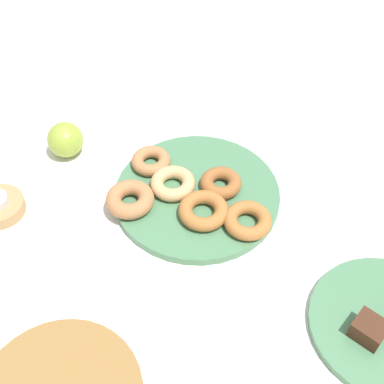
# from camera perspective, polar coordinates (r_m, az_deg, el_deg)

# --- Properties ---
(ground_plane) EXTENTS (2.40, 2.40, 0.00)m
(ground_plane) POSITION_cam_1_polar(r_m,az_deg,el_deg) (1.00, 0.57, -0.60)
(ground_plane) COLOR white
(donut_plate) EXTENTS (0.32, 0.32, 0.02)m
(donut_plate) POSITION_cam_1_polar(r_m,az_deg,el_deg) (0.99, 0.57, -0.27)
(donut_plate) COLOR #4C7F56
(donut_plate) RESTS_ON ground_plane
(donut_0) EXTENTS (0.10, 0.10, 0.03)m
(donut_0) POSITION_cam_1_polar(r_m,az_deg,el_deg) (0.99, 3.21, 1.00)
(donut_0) COLOR #995B2D
(donut_0) RESTS_ON donut_plate
(donut_1) EXTENTS (0.11, 0.11, 0.03)m
(donut_1) POSITION_cam_1_polar(r_m,az_deg,el_deg) (0.94, 1.28, -2.07)
(donut_1) COLOR #AD6B33
(donut_1) RESTS_ON donut_plate
(donut_2) EXTENTS (0.10, 0.10, 0.02)m
(donut_2) POSITION_cam_1_polar(r_m,az_deg,el_deg) (1.03, -4.57, 3.45)
(donut_2) COLOR #B27547
(donut_2) RESTS_ON donut_plate
(donut_3) EXTENTS (0.11, 0.11, 0.03)m
(donut_3) POSITION_cam_1_polar(r_m,az_deg,el_deg) (0.96, -6.89, -0.81)
(donut_3) COLOR #B27547
(donut_3) RESTS_ON donut_plate
(donut_4) EXTENTS (0.12, 0.12, 0.03)m
(donut_4) POSITION_cam_1_polar(r_m,az_deg,el_deg) (0.93, 6.19, -3.15)
(donut_4) COLOR #AD6B33
(donut_4) RESTS_ON donut_plate
(donut_5) EXTENTS (0.10, 0.10, 0.03)m
(donut_5) POSITION_cam_1_polar(r_m,az_deg,el_deg) (0.98, -2.14, 0.96)
(donut_5) COLOR tan
(donut_5) RESTS_ON donut_plate
(brownie_far) EXTENTS (0.06, 0.06, 0.03)m
(brownie_far) POSITION_cam_1_polar(r_m,az_deg,el_deg) (0.85, 19.05, -14.22)
(brownie_far) COLOR #472819
(brownie_far) RESTS_ON cake_plate
(apple) EXTENTS (0.07, 0.07, 0.07)m
(apple) POSITION_cam_1_polar(r_m,az_deg,el_deg) (1.09, -13.87, 5.66)
(apple) COLOR #93AD38
(apple) RESTS_ON ground_plane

